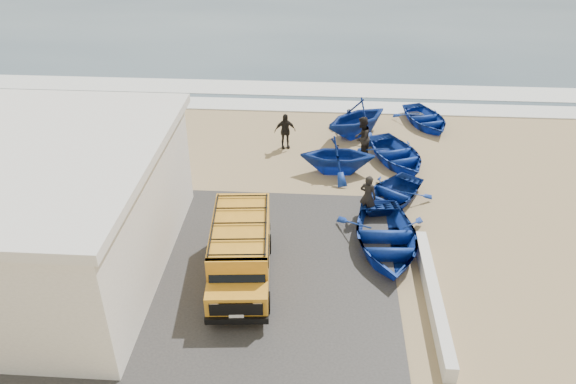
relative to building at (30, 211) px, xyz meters
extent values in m
plane|color=tan|center=(7.50, 2.00, -2.16)|extent=(160.00, 160.00, 0.00)
cube|color=#3B3936|center=(5.50, 0.00, -2.14)|extent=(12.00, 10.00, 0.05)
cube|color=white|center=(7.50, 14.00, -2.13)|extent=(180.00, 1.60, 0.06)
cube|color=white|center=(7.50, 16.50, -2.14)|extent=(180.00, 2.20, 0.04)
cube|color=white|center=(0.00, 0.00, -0.16)|extent=(8.00, 9.00, 4.00)
cube|color=silver|center=(0.00, 0.00, 1.99)|extent=(8.40, 9.40, 0.30)
cube|color=black|center=(3.95, 1.50, 0.44)|extent=(0.08, 0.70, 0.90)
cube|color=silver|center=(12.50, -1.00, -1.89)|extent=(0.35, 6.00, 0.55)
cube|color=orange|center=(6.54, 0.16, -1.07)|extent=(2.07, 3.77, 1.54)
cube|color=orange|center=(6.72, -2.07, -1.42)|extent=(1.84, 0.98, 0.84)
cube|color=black|center=(6.69, -1.64, -0.67)|extent=(1.65, 0.45, 0.67)
cube|color=black|center=(6.76, -2.51, -1.32)|extent=(1.51, 0.20, 0.42)
cube|color=black|center=(6.76, -2.54, -1.72)|extent=(1.81, 0.28, 0.21)
cube|color=black|center=(6.54, 0.11, -0.22)|extent=(1.96, 3.49, 0.06)
cylinder|color=black|center=(5.87, -1.77, -1.84)|extent=(0.26, 0.67, 0.65)
cylinder|color=black|center=(5.63, 1.11, -1.84)|extent=(0.26, 0.67, 0.65)
cylinder|color=black|center=(7.52, -1.63, -1.84)|extent=(0.26, 0.67, 0.65)
cylinder|color=black|center=(7.28, 1.25, -1.84)|extent=(0.26, 0.67, 0.65)
imported|color=#13369D|center=(11.29, 1.69, -1.70)|extent=(3.42, 4.63, 0.93)
imported|color=#13369D|center=(11.71, 4.66, -1.80)|extent=(4.07, 4.30, 0.72)
imported|color=#13369D|center=(9.67, 6.94, -1.34)|extent=(3.19, 2.77, 1.65)
imported|color=#13369D|center=(12.28, 8.03, -1.77)|extent=(3.90, 4.50, 0.78)
imported|color=#13369D|center=(10.61, 10.64, -1.24)|extent=(4.64, 4.59, 1.85)
imported|color=#13369D|center=(14.10, 12.01, -1.80)|extent=(3.49, 4.11, 0.72)
imported|color=black|center=(10.75, 3.67, -1.30)|extent=(0.75, 0.64, 1.73)
imported|color=black|center=(10.73, 8.39, -1.20)|extent=(1.05, 1.15, 1.92)
imported|color=black|center=(7.30, 9.12, -1.33)|extent=(1.05, 0.63, 1.67)
camera|label=1|loc=(8.98, -14.00, 9.64)|focal=35.00mm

